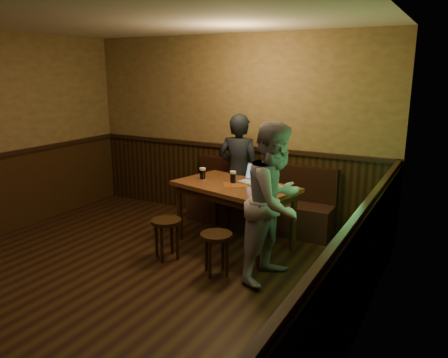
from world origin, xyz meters
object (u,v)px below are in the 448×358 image
at_px(stool_left, 166,227).
at_px(person_suit, 239,172).
at_px(bench, 259,206).
at_px(laptop, 253,178).
at_px(stool_right, 216,242).
at_px(person_grey, 275,202).
at_px(pint_right, 265,188).
at_px(pint_left, 203,174).
at_px(pint_mid, 233,177).
at_px(pub_table, 235,193).

height_order(stool_left, person_suit, person_suit).
xyz_separation_m(bench, laptop, (0.16, -0.60, 0.58)).
xyz_separation_m(stool_right, person_grey, (0.60, 0.24, 0.49)).
bearing_deg(laptop, bench, 119.80).
distance_m(stool_right, person_grey, 0.81).
xyz_separation_m(pint_right, laptop, (-0.36, 0.43, -0.01)).
xyz_separation_m(bench, person_suit, (-0.24, -0.22, 0.54)).
bearing_deg(stool_left, pint_right, 28.46).
height_order(bench, laptop, laptop).
relative_size(pint_left, pint_mid, 1.01).
height_order(stool_right, person_suit, person_suit).
bearing_deg(stool_left, stool_right, -6.41).
height_order(bench, pint_mid, pint_mid).
height_order(pub_table, person_grey, person_grey).
xyz_separation_m(person_suit, person_grey, (1.06, -1.22, 0.04)).
bearing_deg(bench, person_suit, -137.48).
bearing_deg(pint_right, pub_table, 157.19).
bearing_deg(pint_right, pint_mid, 154.56).
bearing_deg(pint_left, pint_right, -13.66).
relative_size(pub_table, pint_right, 11.61).
height_order(stool_left, person_grey, person_grey).
relative_size(stool_left, pint_right, 3.41).
height_order(pub_table, laptop, laptop).
height_order(pint_mid, laptop, laptop).
distance_m(bench, stool_left, 1.68).
height_order(pub_table, stool_right, pub_table).
relative_size(stool_left, person_grey, 0.29).
distance_m(stool_left, person_grey, 1.44).
bearing_deg(person_suit, person_grey, 122.43).
xyz_separation_m(stool_right, pint_mid, (-0.27, 0.93, 0.52)).
bearing_deg(pint_mid, bench, 85.85).
bearing_deg(stool_right, person_grey, 21.54).
height_order(pub_table, stool_left, pub_table).
relative_size(pint_right, person_grey, 0.08).
relative_size(pint_right, person_suit, 0.09).
bearing_deg(person_grey, pub_table, 61.54).
bearing_deg(person_grey, laptop, 47.19).
bearing_deg(laptop, pint_right, -35.66).
height_order(bench, pint_left, pint_left).
height_order(pint_right, person_grey, person_grey).
xyz_separation_m(pub_table, pint_left, (-0.51, 0.03, 0.19)).
height_order(pint_right, person_suit, person_suit).
bearing_deg(pint_right, bench, 116.82).
relative_size(pint_right, laptop, 0.38).
bearing_deg(person_grey, stool_left, 105.78).
height_order(stool_right, laptop, laptop).
distance_m(pint_mid, laptop, 0.27).
relative_size(stool_right, pint_left, 3.00).
relative_size(bench, laptop, 5.67).
distance_m(pub_table, pint_left, 0.54).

